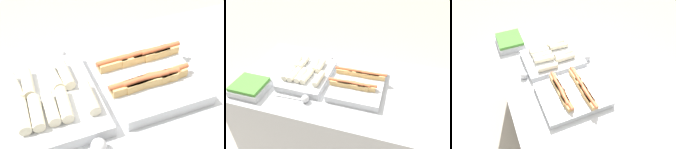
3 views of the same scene
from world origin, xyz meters
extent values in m
cube|color=#B7BABF|center=(0.00, 0.00, 0.45)|extent=(1.67, 0.87, 0.91)
cube|color=#B7BABF|center=(0.07, 0.00, 0.93)|extent=(0.37, 0.46, 0.05)
cube|color=tan|center=(-0.05, 0.07, 0.98)|extent=(0.13, 0.05, 0.04)
cylinder|color=#CC6038|center=(-0.05, 0.07, 1.00)|extent=(0.14, 0.03, 0.02)
cube|color=tan|center=(-0.06, -0.08, 0.98)|extent=(0.12, 0.05, 0.04)
cylinder|color=#CC6038|center=(-0.06, -0.08, 1.00)|extent=(0.14, 0.03, 0.02)
cube|color=tan|center=(0.10, -0.07, 0.98)|extent=(0.13, 0.05, 0.04)
cylinder|color=#CC6038|center=(0.10, -0.07, 1.00)|extent=(0.14, 0.03, 0.02)
cube|color=tan|center=(0.20, 0.08, 0.98)|extent=(0.13, 0.05, 0.04)
cylinder|color=#CC6038|center=(0.20, 0.08, 1.00)|extent=(0.14, 0.03, 0.02)
cube|color=tan|center=(0.15, -0.07, 0.98)|extent=(0.13, 0.06, 0.04)
cylinder|color=#CC6038|center=(0.15, -0.07, 1.00)|extent=(0.14, 0.04, 0.02)
cube|color=tan|center=(0.05, -0.08, 0.98)|extent=(0.12, 0.05, 0.04)
cylinder|color=#CC6038|center=(0.05, -0.08, 1.00)|extent=(0.14, 0.03, 0.02)
cube|color=tan|center=(0.05, 0.08, 0.98)|extent=(0.12, 0.05, 0.04)
cylinder|color=#CC6038|center=(0.05, 0.08, 1.00)|extent=(0.14, 0.03, 0.02)
cube|color=tan|center=(0.10, 0.08, 0.98)|extent=(0.12, 0.04, 0.04)
cylinder|color=#CC6038|center=(0.10, 0.08, 1.00)|extent=(0.14, 0.02, 0.02)
cube|color=tan|center=(0.15, 0.07, 0.98)|extent=(0.13, 0.05, 0.04)
cylinder|color=#CC6038|center=(0.15, 0.07, 1.00)|extent=(0.14, 0.03, 0.02)
cube|color=tan|center=(0.00, -0.08, 0.98)|extent=(0.13, 0.05, 0.04)
cylinder|color=#CC6038|center=(0.00, -0.08, 1.00)|extent=(0.14, 0.03, 0.02)
cube|color=#B7BABF|center=(-0.33, 0.00, 0.93)|extent=(0.34, 0.46, 0.05)
cylinder|color=beige|center=(-0.35, -0.08, 0.98)|extent=(0.05, 0.15, 0.04)
cylinder|color=beige|center=(-0.25, 0.08, 0.98)|extent=(0.05, 0.15, 0.04)
cylinder|color=beige|center=(-0.46, 0.08, 0.98)|extent=(0.06, 0.16, 0.04)
cylinder|color=beige|center=(-0.40, 0.08, 0.98)|extent=(0.05, 0.15, 0.04)
cylinder|color=beige|center=(-0.40, -0.08, 0.98)|extent=(0.05, 0.15, 0.04)
cylinder|color=beige|center=(-0.21, -0.08, 0.98)|extent=(0.05, 0.15, 0.04)
cylinder|color=beige|center=(-0.30, 0.09, 0.98)|extent=(0.06, 0.16, 0.04)
cylinder|color=beige|center=(-0.30, -0.08, 0.98)|extent=(0.05, 0.16, 0.04)
cylinder|color=beige|center=(-0.45, -0.08, 0.98)|extent=(0.05, 0.15, 0.04)
sphere|color=silver|center=(-0.24, -0.27, 0.94)|extent=(0.06, 0.06, 0.06)
cylinder|color=silver|center=(-0.36, 0.27, 0.91)|extent=(0.25, 0.02, 0.01)
sphere|color=silver|center=(-0.23, 0.27, 0.94)|extent=(0.06, 0.06, 0.06)
camera|label=1|loc=(-0.43, -0.87, 1.80)|focal=50.00mm
camera|label=2|loc=(0.30, -1.26, 1.95)|focal=35.00mm
camera|label=3|loc=(0.91, -0.41, 2.15)|focal=35.00mm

